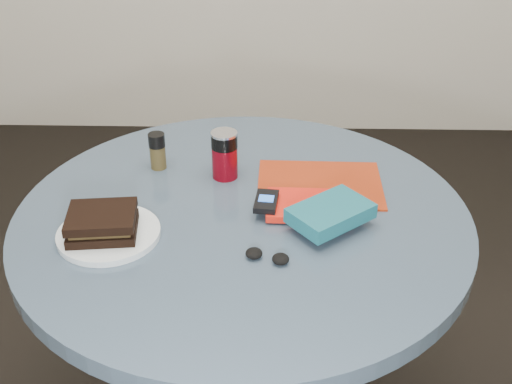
{
  "coord_description": "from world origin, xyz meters",
  "views": [
    {
      "loc": [
        0.06,
        -1.18,
        1.52
      ],
      "look_at": [
        0.03,
        0.0,
        0.8
      ],
      "focal_mm": 45.0,
      "sensor_mm": 36.0,
      "label": 1
    }
  ],
  "objects_px": {
    "red_book": "(309,205)",
    "mp3_player": "(266,201)",
    "headphones": "(267,256)",
    "table": "(243,270)",
    "soda_can": "(225,155)",
    "novel": "(331,213)",
    "pepper_grinder": "(157,151)",
    "plate": "(109,234)",
    "magazine": "(320,184)",
    "sandwich": "(102,223)"
  },
  "relations": [
    {
      "from": "novel",
      "to": "soda_can",
      "type": "bearing_deg",
      "value": 99.03
    },
    {
      "from": "table",
      "to": "novel",
      "type": "xyz_separation_m",
      "value": [
        0.19,
        -0.06,
        0.2
      ]
    },
    {
      "from": "red_book",
      "to": "novel",
      "type": "height_order",
      "value": "novel"
    },
    {
      "from": "magazine",
      "to": "novel",
      "type": "height_order",
      "value": "novel"
    },
    {
      "from": "plate",
      "to": "mp3_player",
      "type": "relative_size",
      "value": 2.39
    },
    {
      "from": "red_book",
      "to": "mp3_player",
      "type": "distance_m",
      "value": 0.1
    },
    {
      "from": "table",
      "to": "headphones",
      "type": "xyz_separation_m",
      "value": [
        0.06,
        -0.18,
        0.17
      ]
    },
    {
      "from": "soda_can",
      "to": "magazine",
      "type": "relative_size",
      "value": 0.4
    },
    {
      "from": "soda_can",
      "to": "mp3_player",
      "type": "distance_m",
      "value": 0.19
    },
    {
      "from": "table",
      "to": "sandwich",
      "type": "bearing_deg",
      "value": -158.92
    },
    {
      "from": "sandwich",
      "to": "mp3_player",
      "type": "distance_m",
      "value": 0.35
    },
    {
      "from": "pepper_grinder",
      "to": "sandwich",
      "type": "bearing_deg",
      "value": -102.42
    },
    {
      "from": "sandwich",
      "to": "pepper_grinder",
      "type": "bearing_deg",
      "value": 77.58
    },
    {
      "from": "headphones",
      "to": "pepper_grinder",
      "type": "bearing_deg",
      "value": 126.32
    },
    {
      "from": "table",
      "to": "sandwich",
      "type": "xyz_separation_m",
      "value": [
        -0.28,
        -0.11,
        0.2
      ]
    },
    {
      "from": "novel",
      "to": "magazine",
      "type": "bearing_deg",
      "value": 54.5
    },
    {
      "from": "soda_can",
      "to": "red_book",
      "type": "bearing_deg",
      "value": -37.0
    },
    {
      "from": "plate",
      "to": "sandwich",
      "type": "bearing_deg",
      "value": -146.93
    },
    {
      "from": "plate",
      "to": "table",
      "type": "bearing_deg",
      "value": 20.66
    },
    {
      "from": "novel",
      "to": "headphones",
      "type": "height_order",
      "value": "novel"
    },
    {
      "from": "pepper_grinder",
      "to": "novel",
      "type": "relative_size",
      "value": 0.55
    },
    {
      "from": "novel",
      "to": "headphones",
      "type": "distance_m",
      "value": 0.18
    },
    {
      "from": "table",
      "to": "red_book",
      "type": "xyz_separation_m",
      "value": [
        0.15,
        0.01,
        0.18
      ]
    },
    {
      "from": "pepper_grinder",
      "to": "mp3_player",
      "type": "height_order",
      "value": "pepper_grinder"
    },
    {
      "from": "mp3_player",
      "to": "headphones",
      "type": "height_order",
      "value": "mp3_player"
    },
    {
      "from": "sandwich",
      "to": "plate",
      "type": "bearing_deg",
      "value": 33.07
    },
    {
      "from": "table",
      "to": "red_book",
      "type": "height_order",
      "value": "red_book"
    },
    {
      "from": "sandwich",
      "to": "table",
      "type": "bearing_deg",
      "value": 21.08
    },
    {
      "from": "plate",
      "to": "red_book",
      "type": "height_order",
      "value": "red_book"
    },
    {
      "from": "pepper_grinder",
      "to": "magazine",
      "type": "height_order",
      "value": "pepper_grinder"
    },
    {
      "from": "magazine",
      "to": "mp3_player",
      "type": "bearing_deg",
      "value": -135.09
    },
    {
      "from": "plate",
      "to": "sandwich",
      "type": "relative_size",
      "value": 1.43
    },
    {
      "from": "table",
      "to": "pepper_grinder",
      "type": "xyz_separation_m",
      "value": [
        -0.21,
        0.19,
        0.21
      ]
    },
    {
      "from": "sandwich",
      "to": "soda_can",
      "type": "bearing_deg",
      "value": 48.35
    },
    {
      "from": "soda_can",
      "to": "pepper_grinder",
      "type": "bearing_deg",
      "value": 166.61
    },
    {
      "from": "soda_can",
      "to": "red_book",
      "type": "distance_m",
      "value": 0.25
    },
    {
      "from": "table",
      "to": "soda_can",
      "type": "bearing_deg",
      "value": 107.37
    },
    {
      "from": "sandwich",
      "to": "novel",
      "type": "xyz_separation_m",
      "value": [
        0.47,
        0.05,
        -0.0
      ]
    },
    {
      "from": "table",
      "to": "headphones",
      "type": "height_order",
      "value": "headphones"
    },
    {
      "from": "soda_can",
      "to": "mp3_player",
      "type": "relative_size",
      "value": 1.32
    },
    {
      "from": "novel",
      "to": "mp3_player",
      "type": "bearing_deg",
      "value": 118.0
    },
    {
      "from": "pepper_grinder",
      "to": "mp3_player",
      "type": "bearing_deg",
      "value": -36.16
    },
    {
      "from": "magazine",
      "to": "novel",
      "type": "bearing_deg",
      "value": -85.48
    },
    {
      "from": "plate",
      "to": "sandwich",
      "type": "height_order",
      "value": "sandwich"
    },
    {
      "from": "sandwich",
      "to": "magazine",
      "type": "distance_m",
      "value": 0.51
    },
    {
      "from": "soda_can",
      "to": "mp3_player",
      "type": "xyz_separation_m",
      "value": [
        0.1,
        -0.16,
        -0.03
      ]
    },
    {
      "from": "table",
      "to": "sandwich",
      "type": "relative_size",
      "value": 6.72
    },
    {
      "from": "sandwich",
      "to": "soda_can",
      "type": "relative_size",
      "value": 1.27
    },
    {
      "from": "table",
      "to": "pepper_grinder",
      "type": "relative_size",
      "value": 10.93
    },
    {
      "from": "pepper_grinder",
      "to": "red_book",
      "type": "xyz_separation_m",
      "value": [
        0.36,
        -0.19,
        -0.03
      ]
    }
  ]
}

